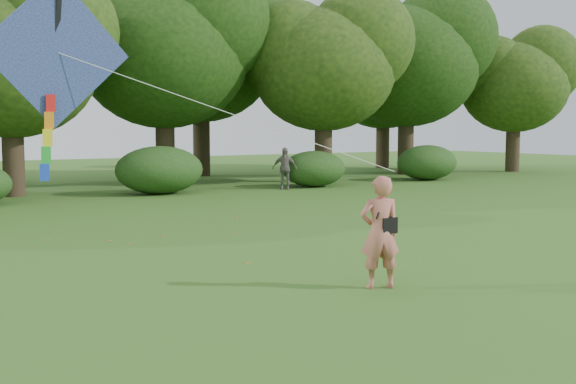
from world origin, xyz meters
TOP-DOWN VIEW (x-y plane):
  - ground at (0.00, 0.00)m, footprint 100.00×100.00m
  - man_kite_flyer at (-0.45, 0.49)m, footprint 0.79×0.65m
  - bystander_right at (8.26, 17.06)m, footprint 1.08×0.97m
  - crossbody_bag at (-0.34, 0.46)m, footprint 0.43×0.20m
  - flying_kite at (-4.97, 2.63)m, footprint 5.93×2.46m
  - tree_line at (1.67, 22.88)m, footprint 54.70×15.30m
  - shrub_band at (-0.72, 17.60)m, footprint 39.15×3.22m
  - fallen_leaves at (0.25, 6.01)m, footprint 9.13×9.79m

SIDE VIEW (x-z plane):
  - ground at x=0.00m, z-range 0.00..0.00m
  - fallen_leaves at x=0.25m, z-range 0.00..0.01m
  - shrub_band at x=-0.72m, z-range -0.08..1.79m
  - bystander_right at x=8.26m, z-range 0.00..1.76m
  - man_kite_flyer at x=-0.45m, z-range 0.00..1.84m
  - crossbody_bag at x=-0.34m, z-range 0.68..1.40m
  - flying_kite at x=-4.97m, z-range 2.16..5.23m
  - tree_line at x=1.67m, z-range 0.86..10.35m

